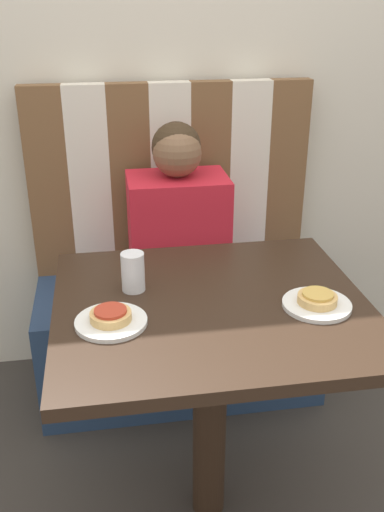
{
  "coord_description": "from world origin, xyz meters",
  "views": [
    {
      "loc": [
        -0.26,
        -1.3,
        1.51
      ],
      "look_at": [
        0.0,
        0.33,
        0.74
      ],
      "focal_mm": 40.0,
      "sensor_mm": 36.0,
      "label": 1
    }
  ],
  "objects_px": {
    "plate_right": "(317,305)",
    "pizza_right": "(317,298)",
    "pizza_left": "(111,315)",
    "drinking_cup": "(133,272)",
    "plate_left": "(111,322)",
    "person": "(178,217)"
  },
  "relations": [
    {
      "from": "plate_right",
      "to": "drinking_cup",
      "type": "relative_size",
      "value": 1.64
    },
    {
      "from": "plate_left",
      "to": "plate_right",
      "type": "height_order",
      "value": "same"
    },
    {
      "from": "plate_left",
      "to": "drinking_cup",
      "type": "xyz_separation_m",
      "value": [
        0.07,
        0.17,
        0.05
      ]
    },
    {
      "from": "plate_right",
      "to": "pizza_right",
      "type": "relative_size",
      "value": 1.75
    },
    {
      "from": "plate_left",
      "to": "pizza_right",
      "type": "distance_m",
      "value": 0.54
    },
    {
      "from": "plate_left",
      "to": "pizza_right",
      "type": "relative_size",
      "value": 1.75
    },
    {
      "from": "pizza_left",
      "to": "drinking_cup",
      "type": "height_order",
      "value": "drinking_cup"
    },
    {
      "from": "pizza_right",
      "to": "drinking_cup",
      "type": "relative_size",
      "value": 0.94
    },
    {
      "from": "person",
      "to": "plate_left",
      "type": "xyz_separation_m",
      "value": [
        -0.27,
        -0.72,
        0.01
      ]
    },
    {
      "from": "pizza_right",
      "to": "pizza_left",
      "type": "bearing_deg",
      "value": 180.0
    },
    {
      "from": "plate_right",
      "to": "pizza_left",
      "type": "distance_m",
      "value": 0.54
    },
    {
      "from": "plate_left",
      "to": "pizza_left",
      "type": "bearing_deg",
      "value": 0.0
    },
    {
      "from": "plate_left",
      "to": "drinking_cup",
      "type": "relative_size",
      "value": 1.64
    },
    {
      "from": "plate_right",
      "to": "drinking_cup",
      "type": "height_order",
      "value": "drinking_cup"
    },
    {
      "from": "person",
      "to": "pizza_right",
      "type": "distance_m",
      "value": 0.77
    },
    {
      "from": "person",
      "to": "plate_left",
      "type": "relative_size",
      "value": 3.53
    },
    {
      "from": "pizza_right",
      "to": "person",
      "type": "bearing_deg",
      "value": 110.4
    },
    {
      "from": "plate_right",
      "to": "pizza_right",
      "type": "distance_m",
      "value": 0.02
    },
    {
      "from": "plate_right",
      "to": "pizza_left",
      "type": "height_order",
      "value": "pizza_left"
    },
    {
      "from": "person",
      "to": "pizza_right",
      "type": "height_order",
      "value": "person"
    },
    {
      "from": "plate_left",
      "to": "drinking_cup",
      "type": "distance_m",
      "value": 0.19
    },
    {
      "from": "person",
      "to": "plate_left",
      "type": "bearing_deg",
      "value": -110.4
    }
  ]
}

